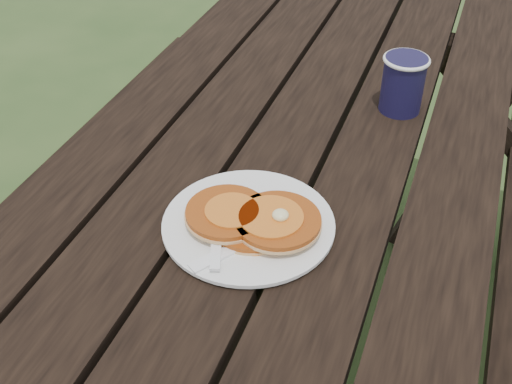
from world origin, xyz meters
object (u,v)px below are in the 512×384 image
(picnic_table, at_px, (282,286))
(pancake_stack, at_px, (254,219))
(plate, at_px, (248,225))
(coffee_cup, at_px, (403,81))

(picnic_table, height_order, pancake_stack, pancake_stack)
(pancake_stack, bearing_deg, plate, 153.18)
(plate, distance_m, coffee_cup, 0.46)
(plate, bearing_deg, picnic_table, 93.79)
(coffee_cup, bearing_deg, plate, -109.86)
(plate, xyz_separation_m, pancake_stack, (0.01, -0.01, 0.02))
(picnic_table, xyz_separation_m, pancake_stack, (0.03, -0.25, 0.41))
(picnic_table, xyz_separation_m, plate, (0.02, -0.24, 0.39))
(picnic_table, xyz_separation_m, coffee_cup, (0.17, 0.18, 0.45))
(coffee_cup, bearing_deg, picnic_table, -132.69)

